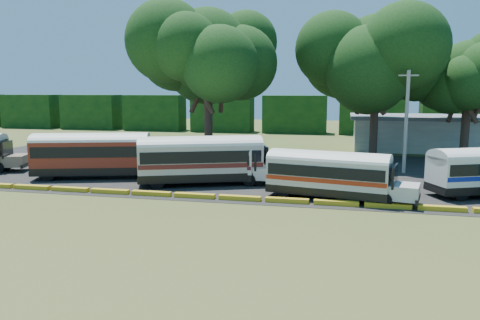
% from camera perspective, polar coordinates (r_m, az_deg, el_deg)
% --- Properties ---
extents(ground, '(160.00, 160.00, 0.00)m').
position_cam_1_polar(ground, '(29.20, -3.34, -5.24)').
color(ground, '#314F1A').
rests_on(ground, ground).
extents(asphalt_strip, '(64.00, 24.00, 0.02)m').
position_cam_1_polar(asphalt_strip, '(40.44, 2.70, -1.32)').
color(asphalt_strip, black).
rests_on(asphalt_strip, ground).
extents(curb, '(53.70, 0.45, 0.30)m').
position_cam_1_polar(curb, '(30.10, -2.82, -4.52)').
color(curb, gold).
rests_on(curb, ground).
extents(terminal_building, '(19.00, 9.00, 4.00)m').
position_cam_1_polar(terminal_building, '(58.35, 22.64, 3.09)').
color(terminal_building, silver).
rests_on(terminal_building, ground).
extents(treeline_backdrop, '(130.00, 4.00, 6.00)m').
position_cam_1_polar(treeline_backdrop, '(75.75, 6.70, 5.55)').
color(treeline_backdrop, black).
rests_on(treeline_backdrop, ground).
extents(bus_red, '(11.23, 5.82, 3.60)m').
position_cam_1_polar(bus_red, '(38.67, -17.22, 0.92)').
color(bus_red, black).
rests_on(bus_red, ground).
extents(bus_cream_west, '(11.20, 6.53, 3.61)m').
position_cam_1_polar(bus_cream_west, '(34.42, -4.46, 0.34)').
color(bus_cream_west, black).
rests_on(bus_cream_west, ground).
extents(bus_cream_east, '(9.36, 2.40, 3.07)m').
position_cam_1_polar(bus_cream_east, '(35.41, -3.96, 0.08)').
color(bus_cream_east, black).
rests_on(bus_cream_east, ground).
extents(bus_white_red, '(9.67, 4.15, 3.09)m').
position_cam_1_polar(bus_white_red, '(30.36, 11.07, -1.48)').
color(bus_white_red, black).
rests_on(bus_white_red, ground).
extents(tree_west, '(10.81, 10.81, 14.56)m').
position_cam_1_polar(tree_west, '(45.34, -3.96, 13.12)').
color(tree_west, '#3C281E').
rests_on(tree_west, ground).
extents(tree_center, '(11.01, 11.01, 14.20)m').
position_cam_1_polar(tree_center, '(48.46, 16.34, 12.00)').
color(tree_center, '#3C281E').
rests_on(tree_center, ground).
extents(tree_east, '(8.58, 8.58, 11.70)m').
position_cam_1_polar(tree_east, '(51.05, 26.15, 9.45)').
color(tree_east, '#3C281E').
rests_on(tree_east, ground).
extents(utility_pole, '(1.60, 0.30, 8.53)m').
position_cam_1_polar(utility_pole, '(41.26, 19.61, 4.51)').
color(utility_pole, gray).
rests_on(utility_pole, ground).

